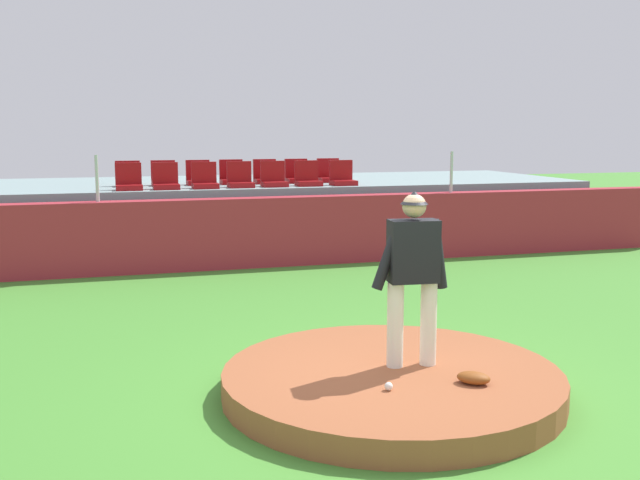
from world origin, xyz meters
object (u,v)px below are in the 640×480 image
at_px(baseball, 389,386).
at_px(stadium_chair_10, 232,176).
at_px(stadium_chair_5, 308,178).
at_px(stadium_chair_2, 205,180).
at_px(stadium_chair_9, 199,177).
at_px(stadium_chair_0, 129,182).
at_px(stadium_chair_7, 128,178).
at_px(pitcher, 413,266).
at_px(stadium_chair_1, 166,181).
at_px(fielding_glove, 474,378).
at_px(stadium_chair_4, 274,179).
at_px(stadium_chair_8, 164,178).
at_px(stadium_chair_12, 297,175).
at_px(stadium_chair_13, 329,175).
at_px(stadium_chair_6, 342,177).
at_px(stadium_chair_11, 266,176).
at_px(stadium_chair_3, 240,179).

height_order(baseball, stadium_chair_10, stadium_chair_10).
distance_m(baseball, stadium_chair_5, 8.69).
distance_m(stadium_chair_2, stadium_chair_9, 0.91).
relative_size(stadium_chair_0, stadium_chair_7, 1.00).
xyz_separation_m(pitcher, stadium_chair_1, (-1.65, 7.81, 0.32)).
bearing_deg(stadium_chair_10, fielding_glove, 93.42).
distance_m(stadium_chair_0, stadium_chair_4, 2.78).
xyz_separation_m(pitcher, stadium_chair_0, (-2.33, 7.81, 0.32)).
height_order(stadium_chair_2, stadium_chair_7, same).
height_order(stadium_chair_1, stadium_chair_8, same).
height_order(stadium_chair_4, stadium_chair_9, same).
bearing_deg(stadium_chair_10, stadium_chair_2, 54.23).
distance_m(stadium_chair_10, stadium_chair_12, 1.39).
xyz_separation_m(stadium_chair_5, stadium_chair_8, (-2.76, 0.90, 0.00)).
distance_m(stadium_chair_0, stadium_chair_13, 4.31).
bearing_deg(stadium_chair_5, pitcher, 81.69).
bearing_deg(fielding_glove, stadium_chair_1, -37.81).
height_order(stadium_chair_4, stadium_chair_6, same).
relative_size(stadium_chair_2, stadium_chair_7, 1.00).
xyz_separation_m(stadium_chair_6, stadium_chair_11, (-1.39, 0.91, 0.00)).
xyz_separation_m(stadium_chair_3, stadium_chair_8, (-1.39, 0.90, 0.00)).
xyz_separation_m(fielding_glove, stadium_chair_13, (1.55, 9.40, 1.24)).
bearing_deg(fielding_glove, stadium_chair_13, -60.35).
xyz_separation_m(stadium_chair_3, stadium_chair_7, (-2.09, 0.89, 0.00)).
height_order(stadium_chair_1, stadium_chair_7, same).
relative_size(stadium_chair_6, stadium_chair_10, 1.00).
bearing_deg(fielding_glove, pitcher, -23.97).
bearing_deg(stadium_chair_12, stadium_chair_4, 50.65).
xyz_separation_m(stadium_chair_0, stadium_chair_3, (2.11, 0.05, 0.00)).
xyz_separation_m(stadium_chair_2, stadium_chair_5, (2.07, 0.05, 0.00)).
height_order(stadium_chair_4, stadium_chair_13, same).
height_order(stadium_chair_8, stadium_chair_11, same).
distance_m(fielding_glove, stadium_chair_9, 9.53).
bearing_deg(stadium_chair_5, stadium_chair_13, -129.13).
bearing_deg(baseball, fielding_glove, -4.15).
height_order(baseball, stadium_chair_4, stadium_chair_4).
xyz_separation_m(stadium_chair_7, stadium_chair_8, (0.70, 0.01, 0.00)).
bearing_deg(stadium_chair_8, baseball, 97.00).
height_order(pitcher, stadium_chair_12, pitcher).
distance_m(pitcher, stadium_chair_6, 8.05).
distance_m(stadium_chair_6, stadium_chair_7, 4.28).
bearing_deg(stadium_chair_6, fielding_glove, 79.71).
xyz_separation_m(stadium_chair_1, stadium_chair_6, (3.52, 0.01, 0.00)).
bearing_deg(fielding_glove, stadium_chair_3, -47.28).
distance_m(stadium_chair_0, stadium_chair_12, 3.60).
distance_m(stadium_chair_3, stadium_chair_6, 2.09).
bearing_deg(stadium_chair_3, stadium_chair_2, 3.88).
height_order(baseball, stadium_chair_3, stadium_chair_3).
bearing_deg(stadium_chair_11, stadium_chair_0, 18.13).
xyz_separation_m(stadium_chair_1, stadium_chair_9, (0.73, 0.91, 0.00)).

